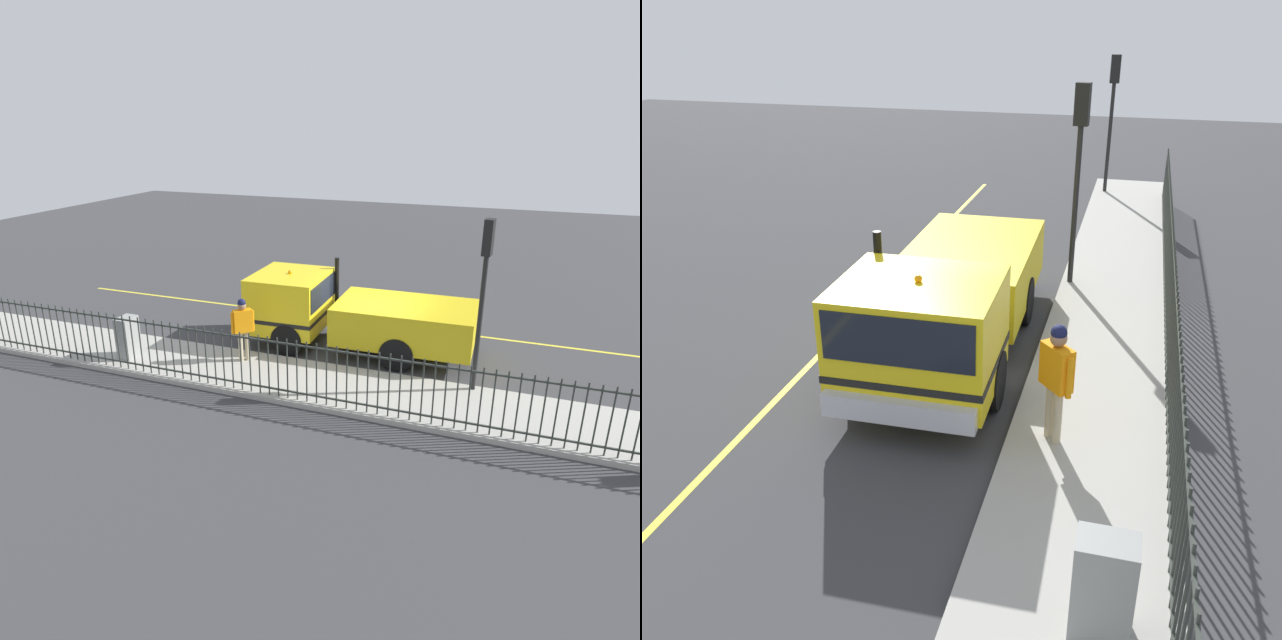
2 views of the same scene
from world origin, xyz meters
The scene contains 10 objects.
ground_plane centered at (0.00, 0.00, 0.00)m, with size 59.79×59.79×0.00m, color #38383A.
sidewalk_slab centered at (2.97, 0.00, 0.07)m, with size 2.44×27.18×0.14m, color #A3A099.
lane_marking centered at (-2.14, 0.00, 0.00)m, with size 0.12×24.46×0.01m, color yellow.
work_truck centered at (0.21, -0.93, 1.20)m, with size 2.56×6.85×2.51m.
worker_standing centered at (2.40, -3.06, 1.26)m, with size 0.53×0.53×1.83m.
iron_fence centered at (4.02, 0.00, 0.93)m, with size 0.04×23.14×1.57m.
traffic_light_near centered at (1.94, 3.20, 3.18)m, with size 0.33×0.25×4.31m.
traffic_light_mid centered at (2.12, 11.80, 3.19)m, with size 0.32×0.25×4.33m.
utility_cabinet centered at (3.32, -6.28, 0.73)m, with size 0.60×0.41×1.19m, color gray.
traffic_cone centered at (-1.49, -0.84, 0.30)m, with size 0.42×0.42×0.60m, color orange.
Camera 2 is at (3.23, -11.30, 5.87)m, focal length 37.93 mm.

